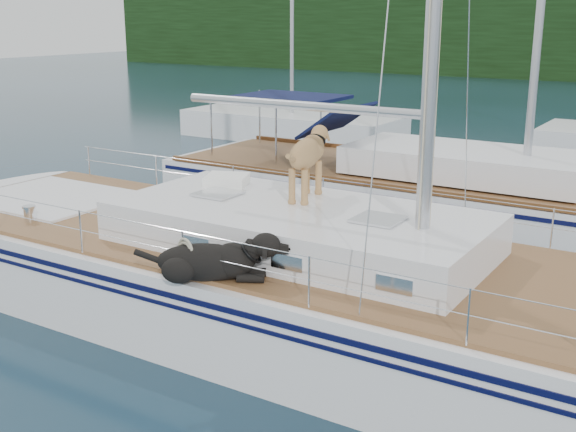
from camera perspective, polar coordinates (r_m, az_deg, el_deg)
The scene contains 4 objects.
ground at distance 10.92m, azimuth -2.81°, elevation -7.98°, with size 120.00×120.00×0.00m, color black.
main_sailboat at distance 10.61m, azimuth -2.44°, elevation -4.72°, with size 12.00×4.20×14.01m.
neighbor_sailboat at distance 15.77m, azimuth 9.98°, elevation 1.66°, with size 11.00×3.50×13.30m.
bg_boat_west at distance 26.39m, azimuth 0.31°, elevation 7.08°, with size 8.00×3.00×11.65m.
Camera 1 is at (5.76, -8.18, 4.37)m, focal length 45.00 mm.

